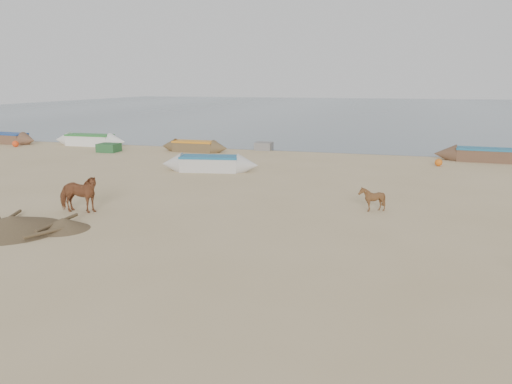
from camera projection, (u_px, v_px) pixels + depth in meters
The scene contains 8 objects.
ground at pixel (218, 254), 14.51m from camera, with size 140.00×140.00×0.00m, color tan.
sea at pixel (374, 109), 91.39m from camera, with size 160.00×160.00×0.00m, color slate.
cow_adult at pixel (78, 194), 18.95m from camera, with size 0.79×1.73×1.46m, color brown.
calf_front at pixel (372, 199), 19.21m from camera, with size 0.79×0.88×0.97m, color #56341B.
near_canoe at pixel (210, 164), 27.81m from camera, with size 5.44×1.30×0.87m, color beige, non-canonical shape.
debris_pile at pixel (11, 223), 16.77m from camera, with size 3.43×3.43×0.50m, color brown.
waterline_canoes at pixel (333, 150), 33.57m from camera, with size 58.82×3.01×0.90m.
beach_clutter at pixel (392, 156), 31.63m from camera, with size 46.85×5.22×0.64m.
Camera 1 is at (4.91, -12.92, 4.91)m, focal length 35.00 mm.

